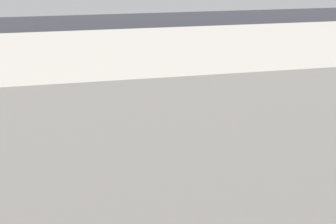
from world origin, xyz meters
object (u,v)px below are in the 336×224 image
fire_hydrant (111,141)px  pedestrian (85,139)px  sign_post (66,132)px  moving_hatchback (203,94)px

fire_hydrant → pedestrian: 0.92m
pedestrian → fire_hydrant: bearing=-162.6°
pedestrian → sign_post: size_ratio=0.51×
fire_hydrant → pedestrian: (0.83, 0.26, 0.28)m
moving_hatchback → pedestrian: size_ratio=3.38×
pedestrian → sign_post: 1.64m
moving_hatchback → pedestrian: 5.33m
moving_hatchback → sign_post: (5.20, 3.72, 0.55)m
sign_post → moving_hatchback: bearing=-144.4°
sign_post → fire_hydrant: bearing=-130.1°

